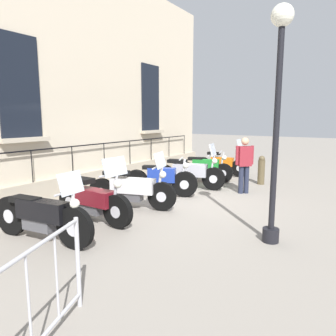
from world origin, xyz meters
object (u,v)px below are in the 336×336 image
(motorcycle_blue, at_px, (161,180))
(bollard, at_px, (261,170))
(crowd_barrier, at_px, (11,321))
(pedestrian_standing, at_px, (244,162))
(motorcycle_green, at_px, (205,169))
(lamppost, at_px, (278,105))
(motorcycle_white, at_px, (132,189))
(motorcycle_silver, at_px, (189,173))
(motorcycle_black, at_px, (42,216))
(motorcycle_orange, at_px, (222,164))
(motorcycle_maroon, at_px, (94,201))

(motorcycle_blue, bearing_deg, bollard, 57.84)
(crowd_barrier, distance_m, pedestrian_standing, 7.36)
(motorcycle_green, bearing_deg, lamppost, -51.20)
(motorcycle_white, relative_size, motorcycle_green, 1.16)
(motorcycle_blue, distance_m, motorcycle_silver, 1.24)
(lamppost, bearing_deg, motorcycle_black, -147.50)
(motorcycle_black, bearing_deg, motorcycle_white, 90.11)
(lamppost, relative_size, crowd_barrier, 1.84)
(motorcycle_black, xyz_separation_m, crowd_barrier, (2.42, -2.00, 0.10))
(motorcycle_black, distance_m, lamppost, 4.37)
(pedestrian_standing, bearing_deg, crowd_barrier, -84.45)
(motorcycle_blue, bearing_deg, motorcycle_black, -88.29)
(motorcycle_black, height_order, motorcycle_blue, motorcycle_black)
(motorcycle_black, distance_m, motorcycle_white, 2.44)
(motorcycle_green, bearing_deg, pedestrian_standing, -28.03)
(motorcycle_silver, height_order, crowd_barrier, motorcycle_silver)
(motorcycle_white, distance_m, crowd_barrier, 5.07)
(lamppost, bearing_deg, crowd_barrier, -102.40)
(crowd_barrier, distance_m, bollard, 8.83)
(bollard, bearing_deg, motorcycle_green, -160.68)
(crowd_barrier, height_order, bollard, crowd_barrier)
(motorcycle_white, height_order, motorcycle_orange, motorcycle_orange)
(motorcycle_black, height_order, motorcycle_silver, motorcycle_silver)
(motorcycle_blue, height_order, crowd_barrier, motorcycle_blue)
(motorcycle_white, relative_size, pedestrian_standing, 1.36)
(motorcycle_blue, bearing_deg, motorcycle_green, 86.14)
(lamppost, bearing_deg, motorcycle_white, 174.50)
(motorcycle_white, relative_size, crowd_barrier, 1.02)
(motorcycle_silver, bearing_deg, motorcycle_orange, 90.73)
(motorcycle_blue, distance_m, motorcycle_orange, 3.76)
(bollard, bearing_deg, pedestrian_standing, -92.18)
(pedestrian_standing, bearing_deg, motorcycle_orange, 125.95)
(bollard, relative_size, pedestrian_standing, 0.59)
(motorcycle_white, bearing_deg, bollard, 67.90)
(motorcycle_orange, xyz_separation_m, bollard, (1.69, -0.77, 0.03))
(motorcycle_black, distance_m, bollard, 7.03)
(motorcycle_maroon, relative_size, motorcycle_orange, 0.96)
(bollard, xyz_separation_m, pedestrian_standing, (-0.06, -1.49, 0.42))
(bollard, bearing_deg, motorcycle_black, -104.56)
(motorcycle_orange, bearing_deg, motorcycle_black, -90.57)
(motorcycle_maroon, relative_size, motorcycle_blue, 1.01)
(motorcycle_black, relative_size, motorcycle_blue, 1.12)
(motorcycle_white, bearing_deg, motorcycle_maroon, -89.73)
(motorcycle_silver, distance_m, crowd_barrier, 7.41)
(motorcycle_orange, xyz_separation_m, crowd_barrier, (2.35, -9.58, 0.13))
(motorcycle_maroon, xyz_separation_m, pedestrian_standing, (1.71, 4.10, 0.44))
(motorcycle_black, xyz_separation_m, lamppost, (3.33, 2.12, 1.88))
(lamppost, xyz_separation_m, pedestrian_standing, (-1.62, 3.20, -1.45))
(motorcycle_maroon, bearing_deg, motorcycle_black, -90.06)
(motorcycle_blue, bearing_deg, crowd_barrier, -66.45)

